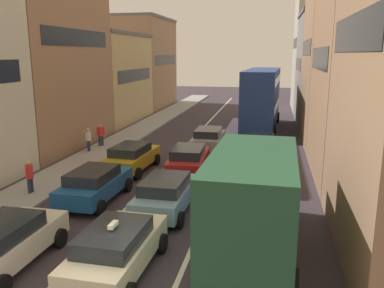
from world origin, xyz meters
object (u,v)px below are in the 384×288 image
at_px(pedestrian_far_sidewalk, 101,134).
at_px(sedan_left_lane_third, 132,157).
at_px(coupe_centre_lane_fourth, 209,138).
at_px(taxi_centre_lane_front, 116,248).
at_px(sedan_right_lane_behind_truck, 257,171).
at_px(bus_mid_queue_primary, 262,96).
at_px(pedestrian_near_kerb, 88,139).
at_px(sedan_left_lane_front, 4,242).
at_px(sedan_centre_lane_second, 166,193).
at_px(hatchback_centre_lane_third, 188,159).
at_px(pedestrian_mid_sidewalk, 30,176).
at_px(wagon_left_lane_second, 95,184).
at_px(removalist_box_truck, 254,197).
at_px(wagon_right_lane_far, 260,147).

bearing_deg(pedestrian_far_sidewalk, sedan_left_lane_third, 17.86).
bearing_deg(pedestrian_far_sidewalk, coupe_centre_lane_fourth, 74.75).
bearing_deg(taxi_centre_lane_front, sedan_right_lane_behind_truck, -21.19).
bearing_deg(bus_mid_queue_primary, pedestrian_near_kerb, 137.64).
distance_m(sedan_left_lane_front, pedestrian_near_kerb, 14.39).
distance_m(sedan_centre_lane_second, sedan_left_lane_third, 6.31).
bearing_deg(sedan_centre_lane_second, hatchback_centre_lane_third, 3.07).
bearing_deg(pedestrian_mid_sidewalk, wagon_left_lane_second, -4.03).
height_order(sedan_right_lane_behind_truck, pedestrian_near_kerb, pedestrian_near_kerb).
bearing_deg(removalist_box_truck, hatchback_centre_lane_third, 26.23).
bearing_deg(wagon_right_lane_far, coupe_centre_lane_fourth, 65.22).
distance_m(removalist_box_truck, sedan_left_lane_front, 7.70).
bearing_deg(coupe_centre_lane_fourth, sedan_right_lane_behind_truck, -154.34).
relative_size(hatchback_centre_lane_third, bus_mid_queue_primary, 0.41).
xyz_separation_m(removalist_box_truck, wagon_right_lane_far, (-0.19, 12.11, -1.18)).
bearing_deg(pedestrian_mid_sidewalk, bus_mid_queue_primary, 60.42).
xyz_separation_m(coupe_centre_lane_fourth, pedestrian_far_sidewalk, (-7.38, -0.75, 0.15)).
xyz_separation_m(hatchback_centre_lane_third, pedestrian_far_sidewalk, (-7.16, 4.81, 0.15)).
height_order(sedan_centre_lane_second, sedan_left_lane_third, same).
height_order(sedan_left_lane_front, pedestrian_far_sidewalk, pedestrian_far_sidewalk).
distance_m(sedan_left_lane_front, hatchback_centre_lane_third, 11.15).
relative_size(removalist_box_truck, pedestrian_near_kerb, 4.68).
bearing_deg(hatchback_centre_lane_third, sedan_left_lane_front, 159.38).
relative_size(coupe_centre_lane_fourth, pedestrian_far_sidewalk, 2.60).
bearing_deg(wagon_left_lane_second, sedan_left_lane_front, 178.67).
height_order(wagon_left_lane_second, hatchback_centre_lane_third, same).
height_order(sedan_left_lane_front, wagon_left_lane_second, same).
bearing_deg(sedan_right_lane_behind_truck, pedestrian_near_kerb, 67.79).
xyz_separation_m(removalist_box_truck, hatchback_centre_lane_third, (-3.86, 8.43, -1.18)).
xyz_separation_m(wagon_left_lane_second, pedestrian_mid_sidewalk, (-3.21, 0.12, 0.15)).
bearing_deg(bus_mid_queue_primary, sedan_centre_lane_second, 173.45).
bearing_deg(pedestrian_mid_sidewalk, pedestrian_near_kerb, 94.91).
height_order(taxi_centre_lane_front, bus_mid_queue_primary, bus_mid_queue_primary).
distance_m(bus_mid_queue_primary, pedestrian_far_sidewalk, 14.09).
bearing_deg(taxi_centre_lane_front, pedestrian_mid_sidewalk, 50.58).
distance_m(sedan_left_lane_front, bus_mid_queue_primary, 25.55).
bearing_deg(bus_mid_queue_primary, coupe_centre_lane_fourth, 161.87).
xyz_separation_m(taxi_centre_lane_front, coupe_centre_lane_fourth, (0.21, 15.87, -0.00)).
bearing_deg(pedestrian_mid_sidewalk, sedan_left_lane_front, -65.30).
bearing_deg(pedestrian_far_sidewalk, removalist_box_truck, 18.71).
distance_m(coupe_centre_lane_fourth, sedan_right_lane_behind_truck, 7.86).
xyz_separation_m(sedan_left_lane_third, wagon_right_lane_far, (6.83, 3.81, 0.00)).
bearing_deg(hatchback_centre_lane_third, sedan_left_lane_third, 89.75).
bearing_deg(sedan_left_lane_third, removalist_box_truck, -136.38).
bearing_deg(pedestrian_mid_sidewalk, coupe_centre_lane_fourth, 55.58).
height_order(sedan_left_lane_third, coupe_centre_lane_fourth, same).
relative_size(hatchback_centre_lane_third, pedestrian_mid_sidewalk, 2.64).
xyz_separation_m(taxi_centre_lane_front, hatchback_centre_lane_third, (-0.01, 10.31, -0.00)).
bearing_deg(wagon_right_lane_far, taxi_centre_lane_front, 169.30).
xyz_separation_m(hatchback_centre_lane_third, pedestrian_mid_sidewalk, (-6.36, -4.78, 0.15)).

